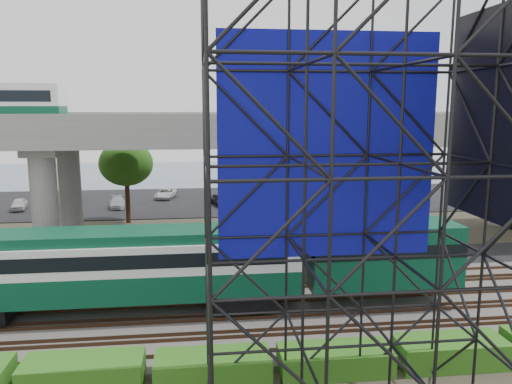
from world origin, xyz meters
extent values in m
plane|color=#474233|center=(0.00, 0.00, 0.00)|extent=(140.00, 140.00, 0.00)
cube|color=slate|center=(0.00, 2.00, 0.10)|extent=(90.00, 12.00, 0.20)
cube|color=black|center=(0.00, 10.50, 0.04)|extent=(90.00, 5.00, 0.08)
cube|color=black|center=(0.00, 34.00, 0.04)|extent=(90.00, 18.00, 0.08)
cube|color=#405869|center=(0.00, 56.00, 0.01)|extent=(140.00, 40.00, 0.03)
cube|color=#472D1E|center=(0.00, -2.72, 0.28)|extent=(90.00, 0.08, 0.16)
cube|color=#472D1E|center=(0.00, -1.28, 0.28)|extent=(90.00, 0.08, 0.16)
cube|color=#472D1E|center=(0.00, -0.72, 0.28)|extent=(90.00, 0.08, 0.16)
cube|color=#472D1E|center=(0.00, 0.72, 0.28)|extent=(90.00, 0.08, 0.16)
cube|color=#472D1E|center=(0.00, 1.28, 0.28)|extent=(90.00, 0.08, 0.16)
cube|color=#472D1E|center=(0.00, 2.72, 0.28)|extent=(90.00, 0.08, 0.16)
cube|color=#472D1E|center=(0.00, 3.28, 0.28)|extent=(90.00, 0.08, 0.16)
cube|color=#472D1E|center=(0.00, 4.72, 0.28)|extent=(90.00, 0.08, 0.16)
cube|color=#472D1E|center=(0.00, 5.28, 0.28)|extent=(90.00, 0.08, 0.16)
cube|color=#472D1E|center=(0.00, 6.72, 0.28)|extent=(90.00, 0.08, 0.16)
cube|color=black|center=(2.76, 2.00, 0.81)|extent=(3.00, 2.20, 0.90)
cube|color=#09432B|center=(-3.74, 2.00, 1.96)|extent=(19.00, 3.00, 1.40)
cube|color=silver|center=(-3.74, 2.00, 3.41)|extent=(19.00, 3.00, 1.50)
cube|color=#09432B|center=(-3.74, 2.00, 4.41)|extent=(19.00, 2.60, 0.50)
cube|color=black|center=(-2.74, 2.00, 3.46)|extent=(15.00, 3.06, 0.70)
cube|color=#09432B|center=(10.26, 2.00, 2.96)|extent=(8.00, 3.00, 3.40)
cube|color=#9E9B93|center=(0.00, 16.00, 8.60)|extent=(80.00, 12.00, 1.20)
cube|color=#9E9B93|center=(0.00, 10.25, 9.75)|extent=(80.00, 0.50, 1.10)
cube|color=#9E9B93|center=(0.00, 21.75, 9.75)|extent=(80.00, 0.50, 1.10)
cylinder|color=#9E9B93|center=(-10.00, 12.50, 4.00)|extent=(1.80, 1.80, 8.00)
cylinder|color=#9E9B93|center=(-10.00, 19.50, 4.00)|extent=(1.80, 1.80, 8.00)
cube|color=#9E9B93|center=(-10.00, 16.00, 7.70)|extent=(2.40, 9.00, 0.60)
cylinder|color=#9E9B93|center=(10.00, 12.50, 4.00)|extent=(1.80, 1.80, 8.00)
cylinder|color=#9E9B93|center=(10.00, 19.50, 4.00)|extent=(1.80, 1.80, 8.00)
cube|color=#9E9B93|center=(10.00, 16.00, 7.70)|extent=(2.40, 9.00, 0.60)
cylinder|color=#9E9B93|center=(28.00, 19.50, 4.00)|extent=(1.80, 1.80, 8.00)
cube|color=#0D1098|center=(5.31, -4.95, 9.30)|extent=(8.10, 0.08, 8.25)
cube|color=black|center=(9.86, -8.00, 10.50)|extent=(0.06, 5.40, 6.75)
cube|color=#295A14|center=(-4.00, -4.30, 0.58)|extent=(4.60, 1.80, 1.15)
cube|color=#295A14|center=(1.00, -4.30, 0.52)|extent=(4.60, 1.80, 1.03)
cube|color=#295A14|center=(6.00, -4.30, 0.51)|extent=(4.60, 1.80, 1.01)
cube|color=#295A14|center=(11.00, -4.30, 0.56)|extent=(4.60, 1.80, 1.12)
cylinder|color=#382314|center=(14.00, 12.50, 2.40)|extent=(0.44, 0.44, 4.80)
ellipsoid|color=#295A14|center=(14.00, 12.50, 5.60)|extent=(4.94, 4.94, 4.18)
cylinder|color=#382314|center=(-6.00, 24.00, 2.40)|extent=(0.44, 0.44, 4.80)
ellipsoid|color=#295A14|center=(-6.00, 24.00, 5.60)|extent=(4.94, 4.94, 4.18)
imported|color=black|center=(-7.75, 10.50, 0.87)|extent=(6.17, 4.03, 1.58)
imported|color=silver|center=(-18.13, 31.00, 0.67)|extent=(2.04, 3.64, 1.17)
imported|color=#B7BCBF|center=(-13.81, 36.00, 0.67)|extent=(1.91, 3.74, 1.17)
imported|color=#A2A6A9|center=(-8.07, 31.00, 0.63)|extent=(2.01, 3.93, 1.09)
imported|color=silver|center=(-3.26, 36.00, 0.64)|extent=(2.68, 4.35, 1.12)
imported|color=black|center=(2.93, 31.00, 0.70)|extent=(2.28, 3.90, 1.25)
imported|color=#B9BEC2|center=(7.40, 36.00, 0.67)|extent=(1.32, 3.59, 1.17)
imported|color=silver|center=(10.16, 31.00, 0.62)|extent=(2.01, 3.90, 1.08)
imported|color=#A2A3A9|center=(15.14, 36.00, 0.71)|extent=(2.30, 4.61, 1.25)
camera|label=1|loc=(0.56, -22.79, 10.76)|focal=35.00mm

